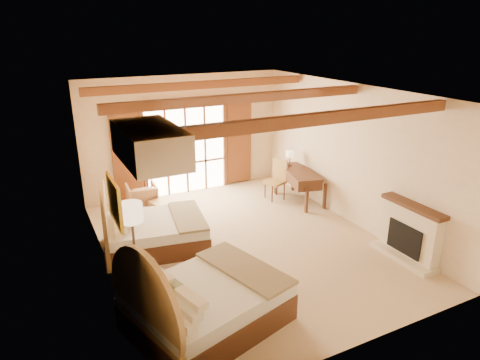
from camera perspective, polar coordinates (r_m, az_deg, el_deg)
floor at (r=9.21m, az=0.58°, el=-8.43°), size 7.00×7.00×0.00m
wall_back at (r=11.67m, az=-7.36°, el=5.95°), size 5.50×0.00×5.50m
wall_left at (r=7.77m, az=-17.69°, el=-1.94°), size 0.00×7.00×7.00m
wall_right at (r=10.08m, az=14.65°, el=3.27°), size 0.00×7.00×7.00m
ceiling at (r=8.20m, az=0.66°, el=11.69°), size 7.00×7.00×0.00m
ceiling_beams at (r=8.22m, az=0.66°, el=10.87°), size 5.39×4.60×0.18m
french_doors at (r=11.70m, az=-7.19°, el=4.23°), size 3.95×0.08×2.60m
fireplace at (r=9.06m, az=21.62°, el=-6.82°), size 0.46×1.40×1.16m
painting at (r=7.03m, az=-16.38°, el=-2.77°), size 0.06×0.95×0.75m
canopy_valance at (r=5.55m, az=-11.96°, el=4.74°), size 0.70×1.40×0.45m
bed_near at (r=6.71m, az=-5.66°, el=-15.93°), size 2.66×2.22×1.47m
bed_far at (r=9.03m, az=-12.16°, el=-6.64°), size 2.27×1.85×1.34m
nightstand at (r=7.37m, az=-12.75°, el=-13.80°), size 0.56×0.56×0.67m
floor_lamp at (r=7.01m, az=-14.25°, el=-5.03°), size 0.37×0.37×1.75m
armchair at (r=11.03m, az=-12.93°, el=-2.17°), size 0.75×0.76×0.66m
ottoman at (r=10.59m, az=-10.25°, el=-3.73°), size 0.64×0.64×0.38m
desk at (r=11.31m, az=7.95°, el=-0.63°), size 1.03×1.67×0.84m
desk_chair at (r=11.44m, az=4.76°, el=-0.91°), size 0.61×0.60×1.06m
desk_lamp at (r=11.49m, az=6.66°, el=3.39°), size 0.20×0.20×0.40m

